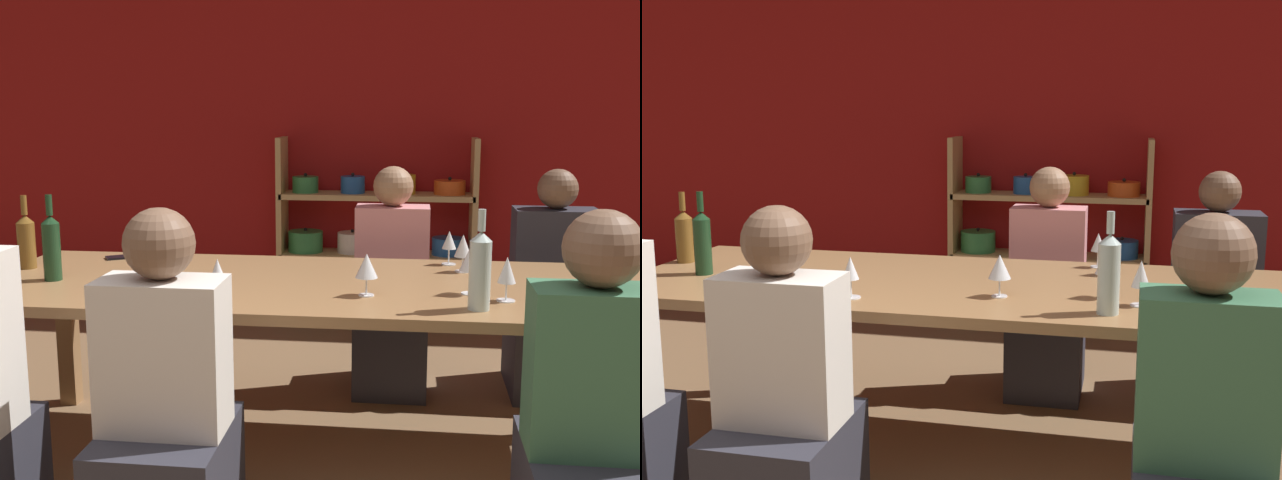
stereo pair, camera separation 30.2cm
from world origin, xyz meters
TOP-DOWN VIEW (x-y plane):
  - wall_back_red at (0.00, 3.83)m, footprint 8.80×0.06m
  - shelf_unit at (0.26, 3.63)m, footprint 1.32×0.30m
  - dining_table at (0.15, 1.50)m, footprint 2.67×0.99m
  - wine_bottle_green at (0.75, 1.16)m, footprint 0.07×0.07m
  - wine_bottle_dark at (-1.11, 1.60)m, footprint 0.08×0.08m
  - wine_bottle_amber at (-0.89, 1.40)m, footprint 0.07×0.07m
  - wine_glass_white_a at (0.86, 1.29)m, footprint 0.07×0.07m
  - wine_glass_red_a at (0.36, 1.31)m, footprint 0.08×0.08m
  - wine_glass_empty_a at (0.74, 1.38)m, footprint 0.08×0.08m
  - wine_glass_empty_b at (-0.16, 1.17)m, footprint 0.07×0.07m
  - wine_glass_white_b at (0.74, 1.76)m, footprint 0.07×0.07m
  - wine_glass_white_c at (0.69, 1.90)m, footprint 0.06×0.06m
  - cell_phone at (-0.79, 1.86)m, footprint 0.16×0.14m
  - person_near_a at (1.03, 0.68)m, footprint 0.36×0.45m
  - person_far_a at (0.43, 2.31)m, footprint 0.36×0.45m
  - person_far_b at (1.22, 2.37)m, footprint 0.40×0.50m
  - person_near_c at (-0.21, 0.71)m, footprint 0.38×0.47m

SIDE VIEW (x-z plane):
  - person_far_b at x=1.22m, z-range -0.15..0.97m
  - person_far_a at x=0.43m, z-range -0.15..0.99m
  - person_near_c at x=-0.21m, z-range -0.15..0.98m
  - person_near_a at x=1.03m, z-range -0.14..1.01m
  - shelf_unit at x=0.26m, z-range -0.13..1.09m
  - dining_table at x=0.15m, z-range 0.29..1.03m
  - cell_phone at x=-0.79m, z-range 0.74..0.75m
  - wine_glass_white_c at x=0.69m, z-range 0.76..0.91m
  - wine_glass_empty_b at x=-0.16m, z-range 0.76..0.92m
  - wine_glass_white_b at x=0.74m, z-range 0.76..0.92m
  - wine_glass_white_a at x=0.86m, z-range 0.76..0.92m
  - wine_glass_red_a at x=0.36m, z-range 0.76..0.92m
  - wine_bottle_dark at x=-1.11m, z-range 0.70..1.01m
  - wine_glass_empty_a at x=0.74m, z-range 0.78..0.96m
  - wine_bottle_amber at x=-0.89m, z-range 0.70..1.04m
  - wine_bottle_green at x=0.75m, z-range 0.70..1.05m
  - wall_back_red at x=0.00m, z-range 0.00..2.70m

